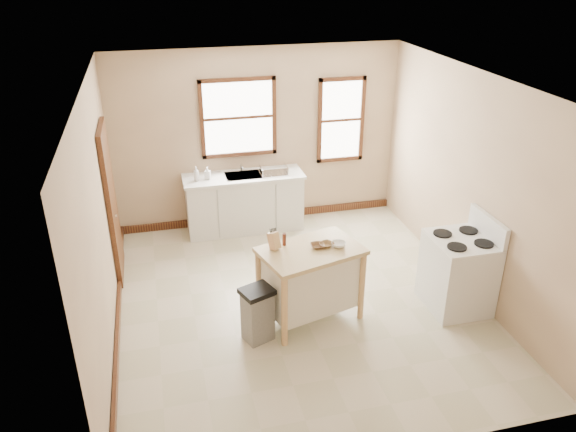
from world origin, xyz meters
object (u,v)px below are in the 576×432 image
at_px(bowl_b, 326,244).
at_px(trash_bin, 258,314).
at_px(bowl_a, 317,246).
at_px(bowl_c, 339,244).
at_px(dish_rack, 274,171).
at_px(gas_stove, 459,264).
at_px(pepper_grinder, 284,239).
at_px(kitchen_island, 310,284).
at_px(soap_bottle_a, 196,174).
at_px(knife_block, 274,241).
at_px(soap_bottle_b, 208,173).

bearing_deg(bowl_b, trash_bin, -161.66).
relative_size(bowl_a, trash_bin, 0.25).
bearing_deg(bowl_a, bowl_c, -9.32).
bearing_deg(dish_rack, gas_stove, -63.56).
height_order(dish_rack, gas_stove, gas_stove).
bearing_deg(gas_stove, bowl_c, 173.07).
relative_size(pepper_grinder, trash_bin, 0.22).
bearing_deg(pepper_grinder, bowl_b, -16.63).
xyz_separation_m(dish_rack, bowl_b, (0.09, -2.46, -0.01)).
bearing_deg(bowl_c, kitchen_island, 177.20).
distance_m(bowl_a, gas_stove, 1.80).
bearing_deg(gas_stove, bowl_a, 172.73).
relative_size(soap_bottle_a, pepper_grinder, 1.49).
relative_size(kitchen_island, pepper_grinder, 7.71).
xyz_separation_m(bowl_c, trash_bin, (-1.03, -0.25, -0.64)).
bearing_deg(knife_block, trash_bin, -160.37).
relative_size(soap_bottle_b, bowl_a, 1.13).
bearing_deg(bowl_b, gas_stove, -7.95).
relative_size(dish_rack, bowl_a, 2.55).
distance_m(kitchen_island, knife_block, 0.72).
bearing_deg(pepper_grinder, knife_block, -155.29).
relative_size(bowl_a, bowl_b, 1.01).
xyz_separation_m(knife_block, pepper_grinder, (0.14, 0.06, -0.03)).
height_order(dish_rack, pepper_grinder, pepper_grinder).
bearing_deg(gas_stove, knife_block, 172.22).
xyz_separation_m(dish_rack, trash_bin, (-0.81, -2.76, -0.64)).
bearing_deg(soap_bottle_a, dish_rack, -5.69).
height_order(dish_rack, bowl_c, dish_rack).
distance_m(soap_bottle_a, bowl_b, 2.77).
height_order(soap_bottle_a, kitchen_island, soap_bottle_a).
xyz_separation_m(soap_bottle_a, bowl_c, (1.41, -2.51, -0.06)).
distance_m(pepper_grinder, bowl_c, 0.64).
bearing_deg(soap_bottle_a, pepper_grinder, -76.65).
xyz_separation_m(soap_bottle_a, trash_bin, (0.38, -2.76, -0.70)).
height_order(knife_block, pepper_grinder, knife_block).
height_order(bowl_a, bowl_c, bowl_c).
height_order(pepper_grinder, gas_stove, gas_stove).
bearing_deg(bowl_b, soap_bottle_a, 117.33).
height_order(pepper_grinder, bowl_c, pepper_grinder).
xyz_separation_m(soap_bottle_a, kitchen_island, (1.08, -2.49, -0.56)).
xyz_separation_m(pepper_grinder, trash_bin, (-0.42, -0.44, -0.69)).
relative_size(soap_bottle_b, knife_block, 0.93).
xyz_separation_m(soap_bottle_b, kitchen_island, (0.91, -2.54, -0.54)).
bearing_deg(soap_bottle_a, bowl_c, -66.37).
bearing_deg(knife_block, kitchen_island, -48.02).
xyz_separation_m(pepper_grinder, bowl_a, (0.36, -0.15, -0.05)).
xyz_separation_m(dish_rack, pepper_grinder, (-0.39, -2.32, 0.05)).
distance_m(knife_block, bowl_a, 0.51).
xyz_separation_m(trash_bin, gas_stove, (2.53, 0.07, 0.27)).
relative_size(bowl_c, trash_bin, 0.26).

